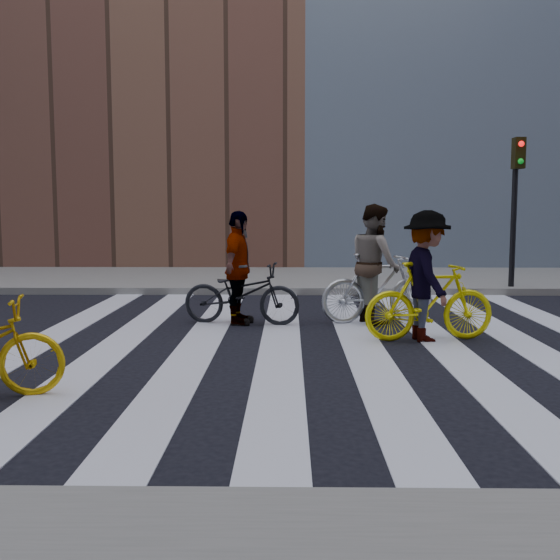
{
  "coord_description": "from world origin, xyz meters",
  "views": [
    {
      "loc": [
        -0.43,
        -8.82,
        1.84
      ],
      "look_at": [
        -0.56,
        0.3,
        0.84
      ],
      "focal_mm": 42.0,
      "sensor_mm": 36.0,
      "label": 1
    }
  ],
  "objects_px": {
    "bike_silver_mid": "(378,288)",
    "rider_right": "(426,276)",
    "bike_dark_rear": "(241,294)",
    "rider_rear": "(238,268)",
    "bike_yellow_right": "(429,301)",
    "rider_mid": "(375,264)",
    "traffic_signal": "(516,188)"
  },
  "relations": [
    {
      "from": "bike_silver_mid",
      "to": "rider_mid",
      "type": "relative_size",
      "value": 0.98
    },
    {
      "from": "bike_dark_rear",
      "to": "rider_rear",
      "type": "xyz_separation_m",
      "value": [
        -0.05,
        0.0,
        0.41
      ]
    },
    {
      "from": "bike_yellow_right",
      "to": "rider_mid",
      "type": "bearing_deg",
      "value": 13.6
    },
    {
      "from": "bike_silver_mid",
      "to": "bike_yellow_right",
      "type": "distance_m",
      "value": 1.53
    },
    {
      "from": "rider_rear",
      "to": "traffic_signal",
      "type": "bearing_deg",
      "value": -45.96
    },
    {
      "from": "rider_mid",
      "to": "bike_dark_rear",
      "type": "bearing_deg",
      "value": 81.28
    },
    {
      "from": "traffic_signal",
      "to": "rider_mid",
      "type": "relative_size",
      "value": 1.74
    },
    {
      "from": "bike_dark_rear",
      "to": "rider_rear",
      "type": "relative_size",
      "value": 1.04
    },
    {
      "from": "bike_yellow_right",
      "to": "traffic_signal",
      "type": "bearing_deg",
      "value": -37.58
    },
    {
      "from": "rider_mid",
      "to": "bike_yellow_right",
      "type": "bearing_deg",
      "value": -171.36
    },
    {
      "from": "bike_dark_rear",
      "to": "rider_rear",
      "type": "bearing_deg",
      "value": 99.85
    },
    {
      "from": "bike_silver_mid",
      "to": "rider_right",
      "type": "relative_size",
      "value": 1.04
    },
    {
      "from": "rider_mid",
      "to": "rider_right",
      "type": "bearing_deg",
      "value": -173.1
    },
    {
      "from": "bike_dark_rear",
      "to": "traffic_signal",
      "type": "bearing_deg",
      "value": -45.72
    },
    {
      "from": "traffic_signal",
      "to": "bike_dark_rear",
      "type": "xyz_separation_m",
      "value": [
        -5.59,
        -3.83,
        -1.79
      ]
    },
    {
      "from": "bike_yellow_right",
      "to": "bike_dark_rear",
      "type": "distance_m",
      "value": 3.0
    },
    {
      "from": "bike_dark_rear",
      "to": "rider_rear",
      "type": "height_order",
      "value": "rider_rear"
    },
    {
      "from": "rider_mid",
      "to": "traffic_signal",
      "type": "bearing_deg",
      "value": -56.41
    },
    {
      "from": "bike_dark_rear",
      "to": "rider_mid",
      "type": "height_order",
      "value": "rider_mid"
    },
    {
      "from": "bike_silver_mid",
      "to": "rider_right",
      "type": "bearing_deg",
      "value": -174.87
    },
    {
      "from": "bike_silver_mid",
      "to": "bike_yellow_right",
      "type": "height_order",
      "value": "bike_silver_mid"
    },
    {
      "from": "rider_mid",
      "to": "bike_silver_mid",
      "type": "bearing_deg",
      "value": -103.12
    },
    {
      "from": "rider_mid",
      "to": "rider_rear",
      "type": "height_order",
      "value": "rider_mid"
    },
    {
      "from": "bike_yellow_right",
      "to": "rider_rear",
      "type": "bearing_deg",
      "value": 57.06
    },
    {
      "from": "bike_silver_mid",
      "to": "rider_right",
      "type": "distance_m",
      "value": 1.55
    },
    {
      "from": "bike_dark_rear",
      "to": "rider_mid",
      "type": "bearing_deg",
      "value": -75.74
    },
    {
      "from": "rider_mid",
      "to": "rider_right",
      "type": "xyz_separation_m",
      "value": [
        0.52,
        -1.44,
        -0.05
      ]
    },
    {
      "from": "bike_yellow_right",
      "to": "rider_mid",
      "type": "relative_size",
      "value": 0.96
    },
    {
      "from": "rider_right",
      "to": "rider_rear",
      "type": "relative_size",
      "value": 1.01
    },
    {
      "from": "rider_right",
      "to": "rider_mid",
      "type": "bearing_deg",
      "value": 11.87
    },
    {
      "from": "rider_rear",
      "to": "rider_mid",
      "type": "bearing_deg",
      "value": -75.84
    },
    {
      "from": "bike_yellow_right",
      "to": "rider_rear",
      "type": "relative_size",
      "value": 1.02
    }
  ]
}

